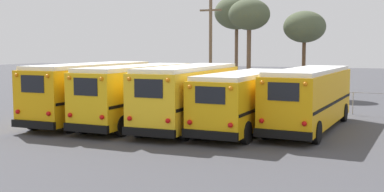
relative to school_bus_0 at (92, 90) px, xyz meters
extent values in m
plane|color=#424247|center=(5.90, 1.16, -1.80)|extent=(160.00, 160.00, 0.00)
cube|color=#E5A00C|center=(0.00, 0.02, -0.06)|extent=(2.61, 9.80, 2.73)
cube|color=white|center=(0.00, 0.02, 1.40)|extent=(2.41, 9.41, 0.20)
cube|color=black|center=(0.08, -4.91, -1.25)|extent=(2.51, 0.24, 0.36)
cube|color=black|center=(0.08, -4.88, 0.69)|extent=(1.35, 0.05, 0.82)
sphere|color=red|center=(-0.85, -4.93, -0.68)|extent=(0.22, 0.22, 0.22)
sphere|color=orange|center=(-0.85, -4.93, 1.08)|extent=(0.18, 0.18, 0.18)
sphere|color=red|center=(1.00, -4.90, -0.68)|extent=(0.22, 0.22, 0.22)
sphere|color=orange|center=(1.00, -4.90, 1.08)|extent=(0.18, 0.18, 0.18)
cube|color=black|center=(-1.24, 0.00, -0.27)|extent=(0.17, 9.57, 0.14)
cube|color=black|center=(1.24, 0.04, -0.27)|extent=(0.17, 9.57, 0.14)
cylinder|color=black|center=(-1.20, 3.58, -1.27)|extent=(0.30, 1.06, 1.06)
cylinder|color=black|center=(1.09, 3.62, -1.27)|extent=(0.30, 1.06, 1.06)
cylinder|color=black|center=(-1.09, -3.58, -1.27)|extent=(0.30, 1.06, 1.06)
cylinder|color=black|center=(1.20, -3.55, -1.27)|extent=(0.30, 1.06, 1.06)
cube|color=yellow|center=(2.95, 0.05, -0.11)|extent=(2.38, 9.47, 2.67)
cube|color=white|center=(2.95, 0.05, 1.33)|extent=(2.19, 9.09, 0.20)
cube|color=black|center=(2.97, -4.72, -1.26)|extent=(2.38, 0.21, 0.36)
cube|color=black|center=(2.97, -4.69, 0.63)|extent=(1.28, 0.04, 0.80)
sphere|color=red|center=(2.10, -4.73, -0.71)|extent=(0.22, 0.22, 0.22)
sphere|color=orange|center=(2.10, -4.73, 1.01)|extent=(0.18, 0.18, 0.18)
sphere|color=red|center=(3.85, -4.72, -0.71)|extent=(0.22, 0.22, 0.22)
sphere|color=orange|center=(3.85, -4.72, 1.01)|extent=(0.18, 0.18, 0.18)
cube|color=black|center=(1.77, 0.05, -0.31)|extent=(0.07, 9.27, 0.14)
cube|color=black|center=(4.13, 0.06, -0.31)|extent=(0.07, 9.27, 0.14)
cylinder|color=black|center=(1.85, 3.48, -1.29)|extent=(0.28, 1.02, 1.02)
cylinder|color=black|center=(4.02, 3.49, -1.29)|extent=(0.28, 1.02, 1.02)
cylinder|color=black|center=(1.88, -3.38, -1.29)|extent=(0.28, 1.02, 1.02)
cylinder|color=black|center=(4.05, -3.37, -1.29)|extent=(0.28, 1.02, 1.02)
cube|color=yellow|center=(5.90, 0.33, -0.10)|extent=(2.83, 9.62, 2.71)
cube|color=white|center=(5.90, 0.33, 1.35)|extent=(2.62, 9.23, 0.20)
cube|color=black|center=(6.08, -4.47, -1.27)|extent=(2.53, 0.30, 0.36)
cube|color=black|center=(6.08, -4.45, 0.64)|extent=(1.36, 0.08, 0.81)
sphere|color=red|center=(5.15, -4.52, -0.71)|extent=(0.22, 0.22, 0.22)
sphere|color=orange|center=(5.15, -4.52, 1.03)|extent=(0.18, 0.18, 0.18)
sphere|color=red|center=(7.01, -4.45, -0.71)|extent=(0.22, 0.22, 0.22)
sphere|color=orange|center=(7.01, -4.45, 1.03)|extent=(0.18, 0.18, 0.18)
cube|color=black|center=(4.65, 0.28, -0.30)|extent=(0.38, 9.33, 0.14)
cube|color=black|center=(7.15, 0.37, -0.30)|extent=(0.38, 9.33, 0.14)
cylinder|color=black|center=(4.61, 3.75, -1.30)|extent=(0.32, 1.00, 0.99)
cylinder|color=black|center=(6.92, 3.83, -1.30)|extent=(0.32, 1.00, 0.99)
cylinder|color=black|center=(4.87, -3.18, -1.30)|extent=(0.32, 1.00, 0.99)
cylinder|color=black|center=(7.19, -3.09, -1.30)|extent=(0.32, 1.00, 0.99)
cube|color=#EAAA0F|center=(8.85, 0.65, -0.24)|extent=(2.65, 9.31, 2.40)
cube|color=white|center=(8.85, 0.65, 1.06)|extent=(2.45, 8.94, 0.20)
cube|color=black|center=(8.76, -4.02, -1.27)|extent=(2.52, 0.25, 0.36)
cube|color=black|center=(8.76, -4.00, 0.42)|extent=(1.36, 0.06, 0.72)
sphere|color=red|center=(7.83, -4.01, -0.78)|extent=(0.22, 0.22, 0.22)
sphere|color=orange|center=(7.83, -4.01, 0.74)|extent=(0.18, 0.18, 0.18)
sphere|color=red|center=(9.68, -4.05, -0.78)|extent=(0.22, 0.22, 0.22)
sphere|color=orange|center=(9.68, -4.05, 0.74)|extent=(0.18, 0.18, 0.18)
cube|color=black|center=(7.60, 0.68, -0.42)|extent=(0.20, 9.08, 0.14)
cube|color=black|center=(10.10, 0.63, -0.42)|extent=(0.20, 9.08, 0.14)
cylinder|color=black|center=(7.76, 4.01, -1.29)|extent=(0.30, 1.02, 1.01)
cylinder|color=black|center=(10.07, 3.96, -1.29)|extent=(0.30, 1.02, 1.01)
cylinder|color=black|center=(7.63, -2.66, -1.29)|extent=(0.30, 1.02, 1.01)
cylinder|color=black|center=(9.94, -2.70, -1.29)|extent=(0.30, 1.02, 1.01)
cube|color=#E5A00C|center=(11.80, 2.23, -0.15)|extent=(2.96, 9.93, 2.57)
cube|color=white|center=(11.80, 2.23, 1.24)|extent=(2.74, 9.53, 0.20)
cube|color=black|center=(11.54, -2.71, -1.26)|extent=(2.51, 0.33, 0.36)
cube|color=black|center=(11.55, -2.69, 0.56)|extent=(1.35, 0.10, 0.77)
sphere|color=red|center=(10.62, -2.68, -0.73)|extent=(0.22, 0.22, 0.22)
sphere|color=orange|center=(10.62, -2.68, 0.92)|extent=(0.18, 0.18, 0.18)
sphere|color=red|center=(12.46, -2.77, -0.73)|extent=(0.22, 0.22, 0.22)
sphere|color=orange|center=(12.46, -2.77, 0.92)|extent=(0.18, 0.18, 0.18)
cube|color=black|center=(10.56, 2.29, -0.34)|extent=(0.52, 9.61, 0.14)
cube|color=black|center=(13.04, 2.16, -0.34)|extent=(0.52, 9.61, 0.14)
cylinder|color=black|center=(10.84, 5.89, -1.28)|extent=(0.33, 1.04, 1.03)
cylinder|color=black|center=(13.13, 5.77, -1.28)|extent=(0.33, 1.04, 1.03)
cylinder|color=black|center=(10.47, -1.32, -1.28)|extent=(0.33, 1.04, 1.03)
cylinder|color=black|center=(12.76, -1.43, -1.28)|extent=(0.33, 1.04, 1.03)
cylinder|color=brown|center=(2.17, 12.82, 2.24)|extent=(0.25, 0.25, 8.08)
cube|color=brown|center=(2.17, 12.82, 5.31)|extent=(1.80, 0.14, 0.14)
cylinder|color=brown|center=(3.97, 17.20, 1.21)|extent=(0.37, 0.37, 6.03)
ellipsoid|color=#4C563D|center=(3.97, 17.20, 5.20)|extent=(3.53, 3.53, 2.65)
cylinder|color=brown|center=(8.36, 18.77, 0.68)|extent=(0.31, 0.31, 4.96)
ellipsoid|color=#4C563D|center=(8.36, 18.77, 4.14)|extent=(3.56, 3.56, 2.67)
cylinder|color=brown|center=(1.95, 19.92, 1.33)|extent=(0.31, 0.31, 6.26)
ellipsoid|color=#4C563D|center=(1.95, 19.92, 5.59)|extent=(4.10, 4.10, 3.08)
cylinder|color=#939399|center=(-4.00, 8.93, -1.10)|extent=(0.06, 0.06, 1.40)
cylinder|color=#939399|center=(-1.53, 8.93, -1.10)|extent=(0.06, 0.06, 1.40)
cylinder|color=#939399|center=(0.95, 8.93, -1.10)|extent=(0.06, 0.06, 1.40)
cylinder|color=#939399|center=(3.42, 8.93, -1.10)|extent=(0.06, 0.06, 1.40)
cylinder|color=#939399|center=(5.90, 8.93, -1.10)|extent=(0.06, 0.06, 1.40)
cylinder|color=#939399|center=(8.37, 8.93, -1.10)|extent=(0.06, 0.06, 1.40)
cylinder|color=#939399|center=(10.85, 8.93, -1.10)|extent=(0.06, 0.06, 1.40)
cylinder|color=#939399|center=(13.32, 8.93, -1.10)|extent=(0.06, 0.06, 1.40)
cylinder|color=#939399|center=(5.90, 8.93, -0.40)|extent=(19.80, 0.04, 0.04)
camera|label=1|loc=(16.08, -22.60, 2.40)|focal=45.00mm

